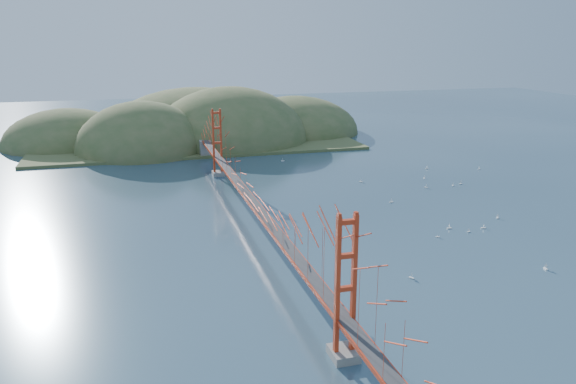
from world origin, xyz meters
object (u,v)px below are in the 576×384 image
object	(u,v)px
bridge	(255,177)
sailboat_1	(426,187)
sailboat_2	(449,227)
sailboat_0	(546,268)

from	to	relation	value
bridge	sailboat_1	distance (m)	34.03
sailboat_2	sailboat_0	distance (m)	14.46
sailboat_2	sailboat_1	bearing A→B (deg)	69.02
sailboat_1	sailboat_2	xyz separation A→B (m)	(-7.11, -18.53, 0.00)
sailboat_2	sailboat_0	xyz separation A→B (m)	(2.83, -14.18, 0.00)
bridge	sailboat_2	xyz separation A→B (m)	(23.85, -6.18, -6.85)
sailboat_1	sailboat_0	world-z (taller)	sailboat_0
sailboat_2	sailboat_0	bearing A→B (deg)	-78.70
bridge	sailboat_0	distance (m)	34.26
sailboat_1	sailboat_0	bearing A→B (deg)	-97.44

